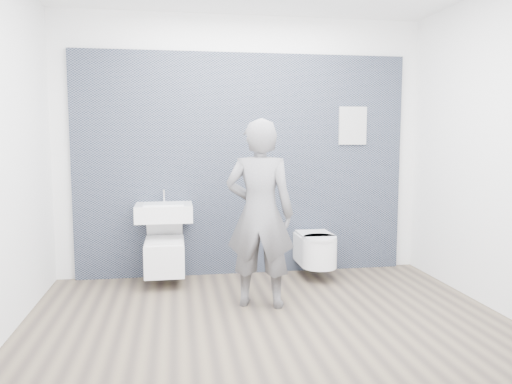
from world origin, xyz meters
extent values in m
plane|color=brown|center=(0.00, 0.00, 0.00)|extent=(4.00, 4.00, 0.00)
plane|color=silver|center=(0.00, 1.50, 1.40)|extent=(4.00, 0.00, 4.00)
plane|color=silver|center=(0.00, -1.50, 1.40)|extent=(4.00, 0.00, 4.00)
plane|color=silver|center=(-2.00, 0.00, 1.40)|extent=(0.00, 3.00, 3.00)
plane|color=silver|center=(2.00, 0.00, 1.40)|extent=(0.00, 3.00, 3.00)
cube|color=black|center=(0.00, 1.47, 0.00)|extent=(3.60, 0.06, 2.40)
cube|color=white|center=(-0.86, 1.22, 0.74)|extent=(0.57, 0.43, 0.17)
cube|color=silver|center=(-0.86, 1.20, 0.82)|extent=(0.40, 0.29, 0.03)
cylinder|color=silver|center=(-0.86, 1.38, 0.89)|extent=(0.02, 0.02, 0.14)
cylinder|color=silver|center=(-0.86, 1.33, 0.96)|extent=(0.02, 0.10, 0.02)
cylinder|color=silver|center=(-0.86, 1.42, 0.59)|extent=(0.04, 0.04, 0.11)
cube|color=white|center=(-0.86, 1.16, 0.29)|extent=(0.39, 0.57, 0.33)
cylinder|color=silver|center=(-0.86, 1.11, 0.44)|extent=(0.28, 0.28, 0.03)
cube|color=white|center=(-0.86, 1.11, 0.47)|extent=(0.37, 0.45, 0.02)
cube|color=white|center=(-0.86, 1.27, 0.65)|extent=(0.37, 0.26, 0.35)
cube|color=silver|center=(-0.86, 1.41, 0.16)|extent=(0.10, 0.06, 0.08)
cube|color=white|center=(0.74, 1.23, 0.30)|extent=(0.36, 0.43, 0.30)
cylinder|color=white|center=(0.74, 1.01, 0.30)|extent=(0.36, 0.36, 0.30)
cube|color=white|center=(0.74, 1.20, 0.46)|extent=(0.34, 0.41, 0.03)
cylinder|color=white|center=(0.74, 0.99, 0.46)|extent=(0.34, 0.34, 0.03)
cube|color=silver|center=(0.74, 1.41, 0.19)|extent=(0.10, 0.06, 0.08)
cube|color=silver|center=(1.22, 1.43, 0.00)|extent=(0.31, 0.03, 0.42)
imported|color=slate|center=(0.00, 0.36, 0.83)|extent=(0.70, 0.56, 1.67)
camera|label=1|loc=(-0.73, -3.93, 1.51)|focal=35.00mm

